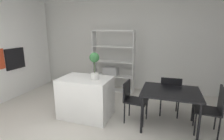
{
  "coord_description": "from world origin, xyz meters",
  "views": [
    {
      "loc": [
        1.51,
        -2.59,
        1.92
      ],
      "look_at": [
        0.38,
        0.86,
        1.05
      ],
      "focal_mm": 27.65,
      "sensor_mm": 36.0,
      "label": 1
    }
  ],
  "objects_px": {
    "kitchen_island": "(86,97)",
    "dining_table": "(170,95)",
    "dining_chair_far": "(170,92)",
    "dining_chair_window_side": "(214,107)",
    "open_bookshelf": "(113,64)",
    "dining_chair_island_side": "(132,98)",
    "potted_plant_on_island": "(95,63)",
    "built_in_oven": "(15,59)"
  },
  "relations": [
    {
      "from": "open_bookshelf",
      "to": "dining_chair_window_side",
      "type": "xyz_separation_m",
      "value": [
        2.49,
        -1.69,
        -0.3
      ]
    },
    {
      "from": "kitchen_island",
      "to": "dining_table",
      "type": "xyz_separation_m",
      "value": [
        1.76,
        0.11,
        0.24
      ]
    },
    {
      "from": "built_in_oven",
      "to": "dining_chair_island_side",
      "type": "distance_m",
      "value": 3.5
    },
    {
      "from": "dining_table",
      "to": "dining_chair_window_side",
      "type": "bearing_deg",
      "value": -0.43
    },
    {
      "from": "open_bookshelf",
      "to": "dining_chair_island_side",
      "type": "relative_size",
      "value": 2.19
    },
    {
      "from": "open_bookshelf",
      "to": "dining_chair_far",
      "type": "relative_size",
      "value": 2.06
    },
    {
      "from": "dining_chair_island_side",
      "to": "dining_chair_far",
      "type": "bearing_deg",
      "value": -53.44
    },
    {
      "from": "potted_plant_on_island",
      "to": "dining_table",
      "type": "relative_size",
      "value": 0.52
    },
    {
      "from": "built_in_oven",
      "to": "dining_chair_far",
      "type": "relative_size",
      "value": 0.67
    },
    {
      "from": "potted_plant_on_island",
      "to": "dining_chair_far",
      "type": "height_order",
      "value": "potted_plant_on_island"
    },
    {
      "from": "kitchen_island",
      "to": "dining_chair_window_side",
      "type": "bearing_deg",
      "value": 2.31
    },
    {
      "from": "dining_chair_window_side",
      "to": "dining_chair_far",
      "type": "height_order",
      "value": "dining_chair_window_side"
    },
    {
      "from": "dining_table",
      "to": "dining_chair_far",
      "type": "xyz_separation_m",
      "value": [
        0.0,
        0.48,
        -0.13
      ]
    },
    {
      "from": "built_in_oven",
      "to": "open_bookshelf",
      "type": "distance_m",
      "value": 2.8
    },
    {
      "from": "dining_chair_window_side",
      "to": "kitchen_island",
      "type": "bearing_deg",
      "value": -84.43
    },
    {
      "from": "open_bookshelf",
      "to": "dining_chair_window_side",
      "type": "bearing_deg",
      "value": -34.13
    },
    {
      "from": "dining_chair_window_side",
      "to": "dining_chair_far",
      "type": "xyz_separation_m",
      "value": [
        -0.76,
        0.48,
        0.01
      ]
    },
    {
      "from": "potted_plant_on_island",
      "to": "dining_chair_island_side",
      "type": "bearing_deg",
      "value": 10.3
    },
    {
      "from": "dining_table",
      "to": "dining_chair_island_side",
      "type": "xyz_separation_m",
      "value": [
        -0.75,
        0.01,
        -0.16
      ]
    },
    {
      "from": "dining_table",
      "to": "dining_chair_window_side",
      "type": "xyz_separation_m",
      "value": [
        0.76,
        -0.01,
        -0.14
      ]
    },
    {
      "from": "potted_plant_on_island",
      "to": "dining_chair_island_side",
      "type": "relative_size",
      "value": 0.66
    },
    {
      "from": "potted_plant_on_island",
      "to": "dining_chair_far",
      "type": "distance_m",
      "value": 1.78
    },
    {
      "from": "dining_table",
      "to": "dining_chair_window_side",
      "type": "relative_size",
      "value": 1.17
    },
    {
      "from": "potted_plant_on_island",
      "to": "dining_chair_window_side",
      "type": "distance_m",
      "value": 2.39
    },
    {
      "from": "open_bookshelf",
      "to": "dining_chair_island_side",
      "type": "distance_m",
      "value": 1.96
    },
    {
      "from": "built_in_oven",
      "to": "kitchen_island",
      "type": "distance_m",
      "value": 2.55
    },
    {
      "from": "built_in_oven",
      "to": "dining_chair_far",
      "type": "xyz_separation_m",
      "value": [
        4.18,
        0.11,
        -0.55
      ]
    },
    {
      "from": "dining_chair_far",
      "to": "dining_table",
      "type": "bearing_deg",
      "value": 87.38
    },
    {
      "from": "dining_chair_window_side",
      "to": "dining_chair_far",
      "type": "bearing_deg",
      "value": -119.34
    },
    {
      "from": "kitchen_island",
      "to": "dining_chair_island_side",
      "type": "relative_size",
      "value": 1.27
    },
    {
      "from": "open_bookshelf",
      "to": "dining_table",
      "type": "bearing_deg",
      "value": -44.22
    },
    {
      "from": "potted_plant_on_island",
      "to": "dining_table",
      "type": "distance_m",
      "value": 1.62
    },
    {
      "from": "dining_chair_window_side",
      "to": "dining_table",
      "type": "bearing_deg",
      "value": -87.16
    },
    {
      "from": "dining_chair_island_side",
      "to": "dining_chair_far",
      "type": "height_order",
      "value": "dining_chair_far"
    },
    {
      "from": "dining_table",
      "to": "kitchen_island",
      "type": "bearing_deg",
      "value": -176.51
    },
    {
      "from": "dining_table",
      "to": "dining_chair_far",
      "type": "bearing_deg",
      "value": 89.58
    },
    {
      "from": "dining_chair_window_side",
      "to": "dining_chair_far",
      "type": "distance_m",
      "value": 0.9
    },
    {
      "from": "built_in_oven",
      "to": "dining_chair_window_side",
      "type": "height_order",
      "value": "built_in_oven"
    },
    {
      "from": "dining_chair_island_side",
      "to": "open_bookshelf",
      "type": "bearing_deg",
      "value": 34.82
    },
    {
      "from": "open_bookshelf",
      "to": "dining_chair_window_side",
      "type": "relative_size",
      "value": 2.04
    },
    {
      "from": "dining_chair_window_side",
      "to": "built_in_oven",
      "type": "bearing_deg",
      "value": -91.04
    },
    {
      "from": "open_bookshelf",
      "to": "dining_chair_far",
      "type": "distance_m",
      "value": 2.12
    }
  ]
}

